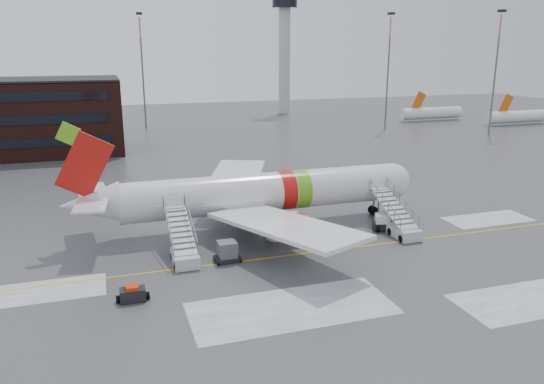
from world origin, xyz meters
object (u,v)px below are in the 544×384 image
object	(u,v)px
baggage_tractor	(133,294)
airstair_fwd	(400,224)
pushback_tug	(385,223)
uld_container	(227,252)
airstair_aft	(183,249)
airliner	(256,193)

from	to	relation	value
baggage_tractor	airstair_fwd	bearing A→B (deg)	13.79
airstair_fwd	pushback_tug	world-z (taller)	airstair_fwd
airstair_fwd	uld_container	bearing A→B (deg)	-176.08
airstair_fwd	baggage_tractor	bearing A→B (deg)	-166.21
airstair_aft	pushback_tug	bearing A→B (deg)	4.88
airstair_fwd	uld_container	world-z (taller)	airstair_fwd
airstair_fwd	baggage_tractor	distance (m)	25.74
airstair_fwd	baggage_tractor	world-z (taller)	airstair_fwd
airstair_aft	pushback_tug	distance (m)	19.98
airstair_aft	airliner	bearing A→B (deg)	38.34
airliner	uld_container	size ratio (longest dim) A/B	16.47
uld_container	baggage_tractor	size ratio (longest dim) A/B	0.93
airstair_fwd	pushback_tug	size ratio (longest dim) A/B	2.51
pushback_tug	airliner	bearing A→B (deg)	157.44
airstair_fwd	airstair_aft	bearing A→B (deg)	180.00
airstair_aft	baggage_tractor	distance (m)	7.63
airstair_aft	baggage_tractor	xyz separation A→B (m)	(-4.50, -6.13, -0.56)
uld_container	airliner	bearing A→B (deg)	58.01
pushback_tug	baggage_tractor	size ratio (longest dim) A/B	1.34
airstair_aft	pushback_tug	xyz separation A→B (m)	(19.90, 1.70, -0.38)
baggage_tractor	airstair_aft	bearing A→B (deg)	53.73
airstair_aft	pushback_tug	size ratio (longest dim) A/B	2.51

